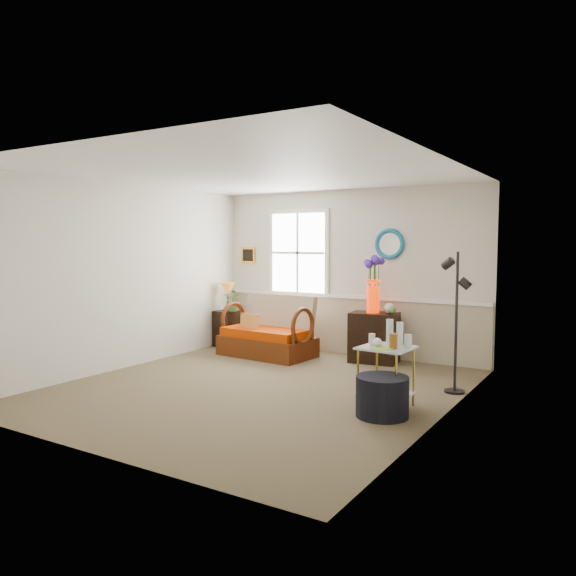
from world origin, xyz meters
The scene contains 19 objects.
floor centered at (0.00, 0.00, 0.00)m, with size 4.50×5.00×0.01m, color brown.
ceiling centered at (0.00, 0.00, 2.60)m, with size 4.50×5.00×0.01m, color white.
walls centered at (0.00, 0.00, 1.30)m, with size 4.51×5.01×2.60m.
wainscot centered at (0.00, 2.48, 0.45)m, with size 4.46×0.02×0.90m, color tan.
chair_rail centered at (0.00, 2.47, 0.92)m, with size 4.46×0.04×0.06m, color white.
window centered at (-0.90, 2.47, 1.60)m, with size 1.14×0.06×1.44m, color white, non-canonical shape.
picture centered at (-1.92, 2.48, 1.55)m, with size 0.28×0.03×0.28m, color #C28120.
mirror centered at (0.70, 2.48, 1.75)m, with size 0.47×0.47×0.07m, color #1D8BBE.
loveseat centered at (-0.99, 1.67, 0.47)m, with size 1.43×0.81×0.94m, color #562808, non-canonical shape.
throw_pillow centered at (-1.24, 1.55, 0.48)m, with size 0.36×0.09×0.36m, color #BD4A0F, non-canonical shape.
lamp_stand centered at (-2.05, 2.00, 0.30)m, with size 0.34×0.34×0.61m, color black, non-canonical shape.
table_lamp centered at (-2.02, 2.02, 0.85)m, with size 0.27×0.27×0.48m, color #BF6F1E, non-canonical shape.
potted_plant centered at (-1.91, 2.02, 0.75)m, with size 0.33×0.37×0.29m, color #50863D.
cabinet centered at (0.62, 2.12, 0.37)m, with size 0.69×0.44×0.74m, color black, non-canonical shape.
flower_vase centered at (0.60, 2.11, 1.15)m, with size 0.24×0.24×0.82m, color #ED2700, non-canonical shape.
side_table centered at (1.63, 0.05, 0.33)m, with size 0.52×0.52×0.66m, color olive, non-canonical shape.
tabletop_items centered at (1.65, 0.09, 0.80)m, with size 0.45×0.45×0.27m, color silver, non-canonical shape.
floor_lamp centered at (2.10, 1.04, 0.83)m, with size 0.24×0.24×1.67m, color black, non-canonical shape.
ottoman centered at (1.72, -0.27, 0.21)m, with size 0.54×0.54×0.42m, color black.
Camera 1 is at (3.84, -5.55, 1.78)m, focal length 35.00 mm.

